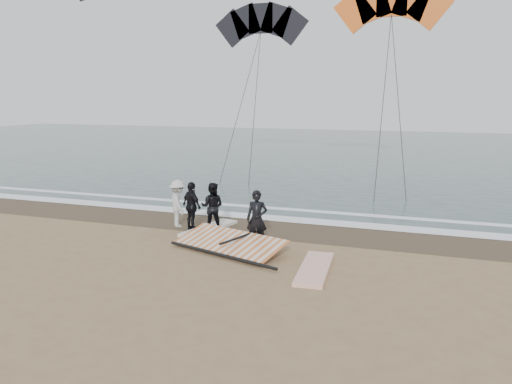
% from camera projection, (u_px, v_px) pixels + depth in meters
% --- Properties ---
extents(ground, '(120.00, 120.00, 0.00)m').
position_uv_depth(ground, '(209.00, 266.00, 13.98)').
color(ground, '#8C704C').
rests_on(ground, ground).
extents(sea, '(120.00, 54.00, 0.02)m').
position_uv_depth(sea, '(362.00, 150.00, 44.60)').
color(sea, '#233838').
rests_on(sea, ground).
extents(wet_sand, '(120.00, 2.80, 0.01)m').
position_uv_depth(wet_sand, '(261.00, 227.00, 18.16)').
color(wet_sand, '#4C3D2B').
rests_on(wet_sand, ground).
extents(foam_near, '(120.00, 0.90, 0.01)m').
position_uv_depth(foam_near, '(272.00, 218.00, 19.45)').
color(foam_near, white).
rests_on(foam_near, sea).
extents(foam_far, '(120.00, 0.45, 0.01)m').
position_uv_depth(foam_far, '(284.00, 209.00, 21.03)').
color(foam_far, white).
rests_on(foam_far, sea).
extents(man_main, '(0.72, 0.52, 1.82)m').
position_uv_depth(man_main, '(257.00, 219.00, 15.62)').
color(man_main, black).
rests_on(man_main, ground).
extents(board_white, '(0.98, 2.79, 0.11)m').
position_uv_depth(board_white, '(315.00, 268.00, 13.63)').
color(board_white, silver).
rests_on(board_white, ground).
extents(board_cream, '(1.26, 2.70, 0.11)m').
position_uv_depth(board_cream, '(209.00, 228.00, 17.79)').
color(board_cream, beige).
rests_on(board_cream, ground).
extents(trio_cluster, '(2.47, 1.38, 1.74)m').
position_uv_depth(trio_cluster, '(193.00, 205.00, 17.81)').
color(trio_cluster, black).
rests_on(trio_cluster, ground).
extents(sail_rig, '(3.90, 2.72, 0.49)m').
position_uv_depth(sail_rig, '(230.00, 243.00, 15.49)').
color(sail_rig, black).
rests_on(sail_rig, ground).
extents(kite_red, '(7.64, 4.68, 13.13)m').
position_uv_depth(kite_red, '(392.00, 9.00, 29.06)').
color(kite_red, '#DE5C1A').
rests_on(kite_red, ground).
extents(kite_dark, '(7.54, 4.93, 13.52)m').
position_uv_depth(kite_dark, '(261.00, 27.00, 34.38)').
color(kite_dark, black).
rests_on(kite_dark, ground).
extents(distant_kites, '(15.68, 6.12, 7.30)m').
position_uv_depth(distant_kites, '(8.00, 18.00, 50.26)').
color(distant_kites, black).
rests_on(distant_kites, ground).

